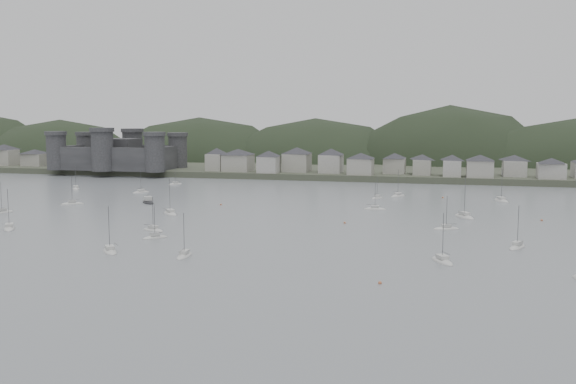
# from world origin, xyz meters

# --- Properties ---
(ground) EXTENTS (900.00, 900.00, 0.00)m
(ground) POSITION_xyz_m (0.00, 0.00, 0.00)
(ground) COLOR slate
(ground) RESTS_ON ground
(far_shore_land) EXTENTS (900.00, 250.00, 3.00)m
(far_shore_land) POSITION_xyz_m (0.00, 295.00, 1.50)
(far_shore_land) COLOR #383D2D
(far_shore_land) RESTS_ON ground
(forested_ridge) EXTENTS (851.55, 103.94, 102.57)m
(forested_ridge) POSITION_xyz_m (4.83, 269.40, -11.28)
(forested_ridge) COLOR black
(forested_ridge) RESTS_ON ground
(castle) EXTENTS (66.00, 43.00, 20.00)m
(castle) POSITION_xyz_m (-120.00, 179.80, 10.96)
(castle) COLOR #2D2D30
(castle) RESTS_ON far_shore_land
(waterfront_town) EXTENTS (451.48, 28.46, 12.92)m
(waterfront_town) POSITION_xyz_m (50.59, 183.34, 8.66)
(waterfront_town) COLOR #A5A397
(waterfront_town) RESTS_ON far_shore_land
(sailboat_lead) EXTENTS (6.24, 6.07, 9.05)m
(sailboat_lead) POSITION_xyz_m (-20.67, 18.93, 0.18)
(sailboat_lead) COLOR beige
(sailboat_lead) RESTS_ON ground
(moored_fleet) EXTENTS (237.91, 148.32, 13.43)m
(moored_fleet) POSITION_xyz_m (-6.73, 57.27, 0.18)
(moored_fleet) COLOR beige
(moored_fleet) RESTS_ON ground
(motor_launch_far) EXTENTS (8.46, 8.96, 4.15)m
(motor_launch_far) POSITION_xyz_m (-52.65, 79.13, 0.28)
(motor_launch_far) COLOR black
(motor_launch_far) RESTS_ON ground
(mooring_buoys) EXTENTS (148.67, 132.09, 0.70)m
(mooring_buoys) POSITION_xyz_m (3.96, 63.14, 0.15)
(mooring_buoys) COLOR #B9643D
(mooring_buoys) RESTS_ON ground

